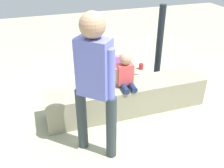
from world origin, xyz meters
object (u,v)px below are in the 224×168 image
object	(u,v)px
adult_standing	(94,77)
party_cup_red	(141,66)
child_seated	(126,72)
water_bottle_near_gift	(131,77)
handbag_black_leather	(90,72)
cake_plate	(103,86)
gift_bag	(117,64)

from	to	relation	value
adult_standing	party_cup_red	distance (m)	2.50
child_seated	adult_standing	distance (m)	0.93
water_bottle_near_gift	handbag_black_leather	world-z (taller)	handbag_black_leather
cake_plate	gift_bag	distance (m)	1.36
cake_plate	handbag_black_leather	xyz separation A→B (m)	(0.09, 1.14, -0.34)
adult_standing	handbag_black_leather	bearing A→B (deg)	78.54
party_cup_red	adult_standing	bearing A→B (deg)	-127.10
gift_bag	party_cup_red	xyz separation A→B (m)	(0.48, -0.02, -0.11)
child_seated	handbag_black_leather	world-z (taller)	child_seated
child_seated	water_bottle_near_gift	world-z (taller)	child_seated
party_cup_red	cake_plate	bearing A→B (deg)	-134.08
gift_bag	party_cup_red	world-z (taller)	gift_bag
cake_plate	handbag_black_leather	distance (m)	1.20
party_cup_red	water_bottle_near_gift	bearing A→B (deg)	-133.55
child_seated	party_cup_red	bearing A→B (deg)	56.46
adult_standing	water_bottle_near_gift	bearing A→B (deg)	54.87
gift_bag	water_bottle_near_gift	size ratio (longest dim) A/B	1.87
water_bottle_near_gift	party_cup_red	xyz separation A→B (m)	(0.37, 0.39, -0.03)
gift_bag	party_cup_red	size ratio (longest dim) A/B	3.30
adult_standing	handbag_black_leather	xyz separation A→B (m)	(0.37, 1.84, -0.88)
adult_standing	gift_bag	xyz separation A→B (m)	(0.92, 1.87, -0.82)
cake_plate	child_seated	bearing A→B (deg)	-13.57
gift_bag	handbag_black_leather	distance (m)	0.55
party_cup_red	handbag_black_leather	world-z (taller)	handbag_black_leather
adult_standing	gift_bag	world-z (taller)	adult_standing
adult_standing	cake_plate	bearing A→B (deg)	67.88
water_bottle_near_gift	party_cup_red	distance (m)	0.55
water_bottle_near_gift	party_cup_red	size ratio (longest dim) A/B	1.76
adult_standing	party_cup_red	world-z (taller)	adult_standing
gift_bag	water_bottle_near_gift	world-z (taller)	gift_bag
cake_plate	adult_standing	bearing A→B (deg)	-112.12
water_bottle_near_gift	gift_bag	bearing A→B (deg)	105.00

